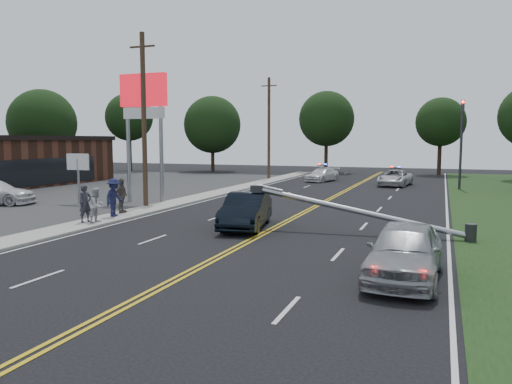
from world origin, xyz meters
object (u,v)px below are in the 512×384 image
at_px(bystander_a, 85,204).
at_px(traffic_signal, 461,136).
at_px(pylon_sign, 144,106).
at_px(bystander_c, 114,198).
at_px(crashed_sedan, 246,211).
at_px(bystander_b, 97,205).
at_px(emergency_a, 395,178).
at_px(utility_pole_far, 269,128).
at_px(small_sign, 78,166).
at_px(bystander_d, 121,196).
at_px(waiting_sedan, 405,251).
at_px(utility_pole_mid, 144,120).
at_px(emergency_b, 322,175).
at_px(fallen_streetlight, 369,213).

bearing_deg(bystander_a, traffic_signal, -17.09).
bearing_deg(pylon_sign, bystander_c, -70.62).
relative_size(crashed_sedan, bystander_b, 2.95).
xyz_separation_m(emergency_a, bystander_b, (-11.23, -25.20, 0.25)).
height_order(utility_pole_far, crashed_sedan, utility_pole_far).
bearing_deg(small_sign, bystander_d, -29.32).
xyz_separation_m(pylon_sign, crashed_sedan, (9.29, -6.25, -5.21)).
distance_m(pylon_sign, bystander_c, 8.17).
distance_m(small_sign, bystander_c, 7.13).
bearing_deg(pylon_sign, bystander_b, -72.52).
relative_size(crashed_sedan, bystander_a, 2.74).
xyz_separation_m(traffic_signal, waiting_sedan, (-2.23, -28.39, -3.39)).
distance_m(emergency_a, bystander_c, 26.15).
relative_size(utility_pole_far, waiting_sedan, 2.08).
bearing_deg(utility_pole_mid, utility_pole_far, 90.00).
bearing_deg(emergency_b, utility_pole_far, -168.37).
relative_size(pylon_sign, crashed_sedan, 1.68).
height_order(emergency_a, bystander_a, bystander_a).
height_order(utility_pole_far, bystander_c, utility_pole_far).
distance_m(traffic_signal, bystander_c, 27.88).
height_order(crashed_sedan, waiting_sedan, waiting_sedan).
xyz_separation_m(small_sign, traffic_signal, (22.30, 18.00, 1.87)).
relative_size(small_sign, fallen_streetlight, 0.33).
distance_m(small_sign, crashed_sedan, 13.57).
bearing_deg(utility_pole_far, fallen_streetlight, -62.76).
bearing_deg(utility_pole_far, emergency_b, -4.10).
bearing_deg(bystander_d, bystander_b, -172.20).
relative_size(traffic_signal, bystander_a, 4.04).
height_order(utility_pole_mid, waiting_sedan, utility_pole_mid).
bearing_deg(utility_pole_mid, pylon_sign, 123.02).
distance_m(utility_pole_far, bystander_c, 26.47).
relative_size(pylon_sign, waiting_sedan, 1.66).
xyz_separation_m(utility_pole_far, bystander_d, (0.41, -24.93, -4.06)).
bearing_deg(crashed_sedan, bystander_c, 168.86).
bearing_deg(small_sign, pylon_sign, 29.74).
distance_m(bystander_b, bystander_d, 3.07).
height_order(bystander_c, bystander_d, bystander_c).
relative_size(small_sign, waiting_sedan, 0.64).
distance_m(utility_pole_mid, emergency_a, 23.37).
bearing_deg(bystander_c, traffic_signal, -39.22).
relative_size(bystander_a, bystander_d, 0.96).
bearing_deg(emergency_a, bystander_b, -106.11).
bearing_deg(small_sign, fallen_streetlight, -12.40).
height_order(pylon_sign, bystander_d, pylon_sign).
distance_m(utility_pole_far, bystander_a, 28.38).
height_order(traffic_signal, emergency_b, traffic_signal).
height_order(utility_pole_far, bystander_a, utility_pole_far).
xyz_separation_m(small_sign, utility_pole_mid, (4.80, 0.00, 2.75)).
bearing_deg(waiting_sedan, emergency_a, 97.61).
bearing_deg(traffic_signal, bystander_a, -124.97).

